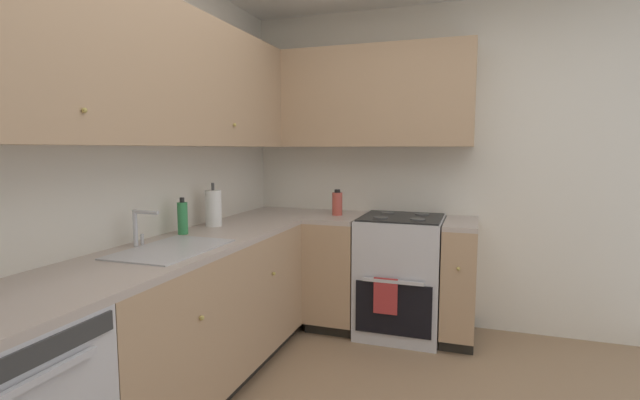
% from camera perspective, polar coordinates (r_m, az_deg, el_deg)
% --- Properties ---
extents(wall_back, '(4.04, 0.05, 2.55)m').
position_cam_1_polar(wall_back, '(2.61, -26.77, 2.20)').
color(wall_back, silver).
rests_on(wall_back, ground_plane).
extents(wall_right, '(0.05, 3.29, 2.55)m').
position_cam_1_polar(wall_right, '(3.82, 15.25, 3.77)').
color(wall_right, silver).
rests_on(wall_right, ground_plane).
extents(lower_cabinets_back, '(1.88, 0.62, 0.87)m').
position_cam_1_polar(lower_cabinets_back, '(2.90, -15.05, -13.90)').
color(lower_cabinets_back, tan).
rests_on(lower_cabinets_back, ground_plane).
extents(countertop_back, '(3.09, 0.60, 0.03)m').
position_cam_1_polar(countertop_back, '(2.77, -15.30, -5.20)').
color(countertop_back, '#B7A89E').
rests_on(countertop_back, lower_cabinets_back).
extents(lower_cabinets_right, '(0.62, 1.26, 0.87)m').
position_cam_1_polar(lower_cabinets_right, '(3.69, 7.58, -9.29)').
color(lower_cabinets_right, tan).
rests_on(lower_cabinets_right, ground_plane).
extents(countertop_right, '(0.60, 1.26, 0.03)m').
position_cam_1_polar(countertop_right, '(3.59, 7.67, -2.41)').
color(countertop_right, '#B7A89E').
rests_on(countertop_right, lower_cabinets_right).
extents(oven_range, '(0.68, 0.62, 1.05)m').
position_cam_1_polar(oven_range, '(3.68, 9.93, -9.05)').
color(oven_range, silver).
rests_on(oven_range, ground_plane).
extents(upper_cabinets_back, '(2.77, 0.34, 0.77)m').
position_cam_1_polar(upper_cabinets_back, '(2.70, -20.41, 14.47)').
color(upper_cabinets_back, tan).
extents(upper_cabinets_right, '(0.32, 1.81, 0.77)m').
position_cam_1_polar(upper_cabinets_right, '(3.77, 4.51, 12.44)').
color(upper_cabinets_right, tan).
extents(sink, '(0.63, 0.40, 0.10)m').
position_cam_1_polar(sink, '(2.57, -17.81, -6.73)').
color(sink, '#B7B7BC').
rests_on(sink, countertop_back).
extents(faucet, '(0.07, 0.16, 0.20)m').
position_cam_1_polar(faucet, '(2.67, -21.44, -2.85)').
color(faucet, silver).
rests_on(faucet, countertop_back).
extents(soap_bottle, '(0.06, 0.06, 0.23)m').
position_cam_1_polar(soap_bottle, '(2.97, -16.62, -2.12)').
color(soap_bottle, '#338C4C').
rests_on(soap_bottle, countertop_back).
extents(paper_towel_roll, '(0.11, 0.11, 0.31)m').
position_cam_1_polar(paper_towel_roll, '(3.23, -13.04, -0.99)').
color(paper_towel_roll, white).
rests_on(paper_towel_roll, countertop_back).
extents(oil_bottle, '(0.08, 0.08, 0.20)m').
position_cam_1_polar(oil_bottle, '(3.67, 2.15, -0.42)').
color(oil_bottle, '#BF4C3F').
rests_on(oil_bottle, countertop_right).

